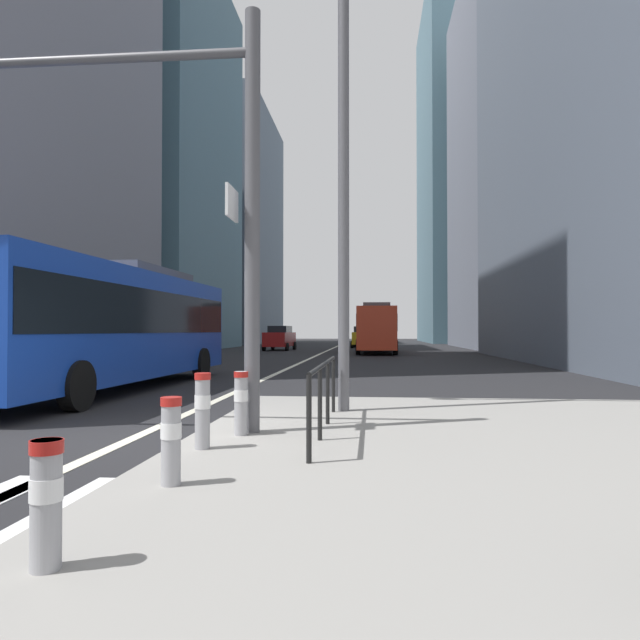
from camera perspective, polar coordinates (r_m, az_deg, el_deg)
The scene contains 19 objects.
ground_plane at distance 28.52m, azimuth -1.77°, elevation -4.23°, with size 160.00×160.00×0.00m, color black.
median_island at distance 7.69m, azimuth 20.86°, elevation -12.28°, with size 9.00×10.00×0.15m, color gray.
lane_centre_line at distance 38.45m, azimuth 0.06°, elevation -3.40°, with size 0.20×80.00×0.01m, color beige.
office_tower_left_mid at distance 52.40m, azimuth -17.43°, elevation 15.12°, with size 13.06×18.59×32.27m, color slate.
office_tower_left_far at distance 73.86m, azimuth -10.24°, elevation 8.93°, with size 13.56×20.91×28.72m, color slate.
office_tower_right_mid at distance 57.26m, azimuth 19.36°, elevation 14.68°, with size 10.68×18.99×34.09m, color slate.
office_tower_right_far at distance 83.05m, azimuth 14.90°, elevation 14.15°, with size 12.92×23.62×46.60m, color slate.
city_bus_blue_oncoming at distance 15.99m, azimuth -20.12°, elevation -0.07°, with size 2.90×11.84×3.40m.
city_bus_red_receding at distance 40.45m, azimuth 5.70°, elevation -0.68°, with size 2.75×11.17×3.40m.
car_oncoming_mid at distance 45.55m, azimuth -4.05°, elevation -1.79°, with size 2.22×4.66×1.94m.
car_receding_near at distance 56.28m, azimuth 4.43°, elevation -1.65°, with size 2.08×4.32×1.94m.
car_receding_far at distance 52.15m, azimuth 4.29°, elevation -1.70°, with size 2.10×4.07×1.94m.
traffic_signal_gantry at distance 9.26m, azimuth -22.04°, elevation 15.18°, with size 7.08×0.65×6.00m.
street_lamp_post at distance 10.82m, azimuth 2.37°, elevation 18.95°, with size 5.50×0.32×8.00m.
bollard_front at distance 3.93m, azimuth -25.74°, elevation -15.66°, with size 0.20×0.20×0.77m.
bollard_left at distance 5.55m, azimuth -14.70°, elevation -11.16°, with size 0.20×0.20×0.81m.
bollard_right at distance 7.10m, azimuth -11.69°, elevation -8.50°, with size 0.20×0.20×0.92m.
bollard_back at distance 7.93m, azimuth -7.92°, elevation -7.90°, with size 0.20×0.20×0.87m.
pedestrian_railing at distance 8.11m, azimuth 0.41°, elevation -6.12°, with size 0.06×3.93×0.98m.
Camera 1 is at (3.48, -8.26, 1.58)m, focal length 31.95 mm.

